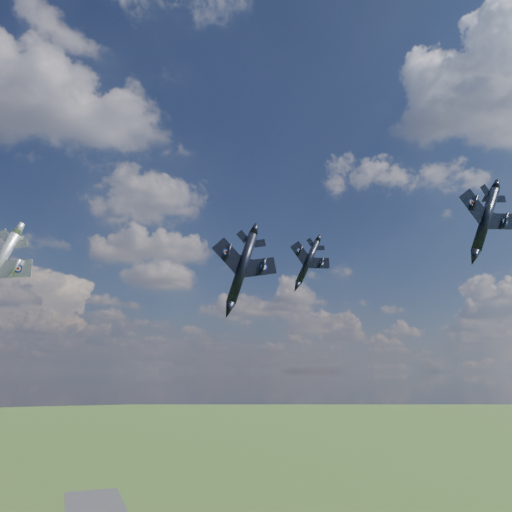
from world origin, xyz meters
name	(u,v)px	position (x,y,z in m)	size (l,w,h in m)	color
jet_lead_navy	(242,268)	(3.12, 4.56, 79.40)	(10.84, 15.12, 3.13)	black
jet_right_navy	(486,220)	(30.34, -15.16, 84.09)	(9.56, 13.33, 2.76)	black
jet_high_navy	(308,262)	(25.55, 27.45, 86.73)	(9.87, 13.77, 2.85)	black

